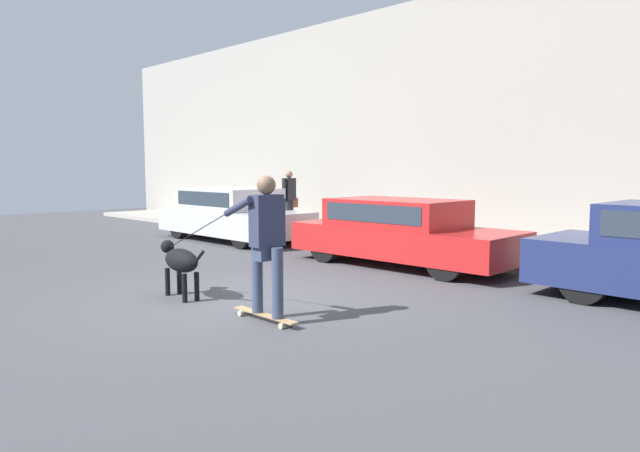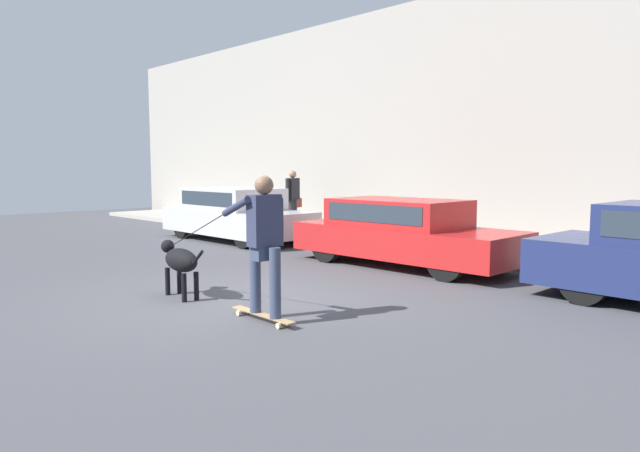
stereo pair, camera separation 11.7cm
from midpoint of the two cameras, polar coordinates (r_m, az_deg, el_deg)
ground_plane at (r=8.12m, az=-8.04°, el=-7.21°), size 36.00×36.00×0.00m
back_wall at (r=13.63m, az=17.92°, el=10.35°), size 32.00×0.30×5.93m
sidewalk_curb at (r=12.56m, az=14.67°, el=-2.44°), size 30.00×2.30×0.12m
parked_car_0 at (r=14.57m, az=-8.22°, el=1.14°), size 4.38×1.79×1.32m
parked_car_1 at (r=10.76m, az=8.60°, el=-0.67°), size 4.37×1.75×1.24m
dog at (r=8.27m, az=-13.42°, el=-3.40°), size 1.28×0.41×0.78m
skateboarder at (r=6.72m, az=-5.14°, el=-1.26°), size 2.78×0.55×1.74m
pedestrian_with_bag at (r=15.96m, az=-2.50°, el=2.94°), size 0.33×0.71×1.63m
fire_hydrant at (r=12.92m, az=1.95°, el=-0.70°), size 0.18×0.18×0.68m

